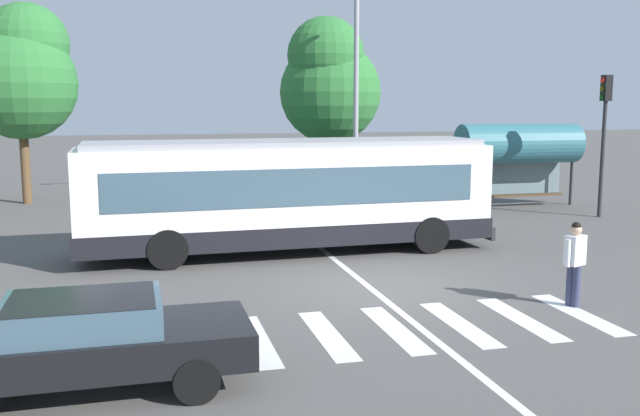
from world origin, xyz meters
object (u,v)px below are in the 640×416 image
Objects in this scene: parked_car_teal at (279,182)px; parked_car_black at (345,182)px; city_transit_bus at (287,195)px; background_tree_left at (22,72)px; foreground_sedan at (88,338)px; twin_arm_street_lamp at (356,49)px; traffic_light_far_corner at (604,123)px; background_tree_right at (329,82)px; pedestrian_crossing_street at (575,259)px; parked_car_blue at (216,185)px; bus_stop_shelter at (519,145)px.

parked_car_black is (2.73, -0.56, 0.00)m from parked_car_teal.
city_transit_bus is 14.97m from background_tree_left.
parked_car_teal is (6.36, 18.73, 0.00)m from foreground_sedan.
twin_arm_street_lamp is at bearing -37.50° from parked_car_teal.
parked_car_teal is at bearing 71.24° from foreground_sedan.
twin_arm_street_lamp reaches higher than background_tree_left.
parked_car_teal is 0.93× the size of traffic_light_far_corner.
parked_car_black is 0.57× the size of background_tree_left.
background_tree_right is at bearing 126.95° from traffic_light_far_corner.
pedestrian_crossing_street is 0.34× the size of traffic_light_far_corner.
twin_arm_street_lamp is (9.06, 16.66, 5.34)m from foreground_sedan.
parked_car_teal is 1.03× the size of parked_car_black.
parked_car_blue is 1.00× the size of parked_car_teal.
parked_car_blue is at bearing -150.18° from background_tree_right.
twin_arm_street_lamp reaches higher than bus_stop_shelter.
traffic_light_far_corner is 9.50m from twin_arm_street_lamp.
city_transit_bus is 6.54× the size of pedestrian_crossing_street.
foreground_sedan is at bearing -118.49° from city_transit_bus.
pedestrian_crossing_street is at bearing -89.87° from parked_car_black.
city_transit_bus is 1.42× the size of background_tree_right.
bus_stop_shelter is (-1.58, 3.01, -0.93)m from traffic_light_far_corner.
city_transit_bus reaches higher than parked_car_black.
background_tree_right is (9.28, 21.55, 4.24)m from foreground_sedan.
bus_stop_shelter is at bearing 44.24° from foreground_sedan.
background_tree_left is at bearing 162.91° from bus_stop_shelter.
parked_car_blue and parked_car_teal have the same top height.
background_tree_right is at bearing 87.47° from twin_arm_street_lamp.
parked_car_blue is at bearing 152.82° from traffic_light_far_corner.
parked_car_teal is at bearing 145.76° from traffic_light_far_corner.
foreground_sedan is 0.92× the size of bus_stop_shelter.
background_tree_right is (0.19, 3.38, 4.24)m from parked_car_black.
pedestrian_crossing_street is (4.49, -6.52, -0.62)m from city_transit_bus.
parked_car_black is 10.31m from traffic_light_far_corner.
bus_stop_shelter is at bearing -49.58° from background_tree_right.
foreground_sedan is (-9.12, -2.01, -0.20)m from pedestrian_crossing_street.
parked_car_blue is 0.59× the size of background_tree_right.
parked_car_blue is at bearing 95.31° from city_transit_bus.
parked_car_black is at bearing -2.00° from parked_car_blue.
twin_arm_street_lamp is at bearing -16.73° from background_tree_left.
background_tree_right is (2.92, 2.82, 4.24)m from parked_car_teal.
twin_arm_street_lamp is (5.35, -1.71, 5.34)m from parked_car_blue.
pedestrian_crossing_street is 0.38× the size of parked_car_black.
foreground_sedan is 0.90× the size of traffic_light_far_corner.
parked_car_blue is at bearing 108.29° from pedestrian_crossing_street.
traffic_light_far_corner is 3.52m from bus_stop_shelter.
city_transit_bus is 1.12× the size of twin_arm_street_lamp.
parked_car_teal is 5.87m from background_tree_right.
twin_arm_street_lamp is at bearing -90.88° from parked_car_black.
city_transit_bus is 10.30m from twin_arm_street_lamp.
parked_car_blue is 7.69m from background_tree_right.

